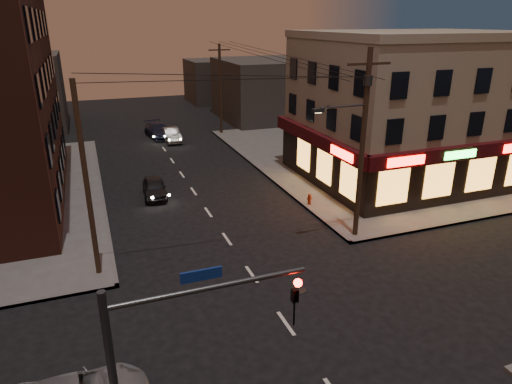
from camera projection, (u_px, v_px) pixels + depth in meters
name	position (u px, v px, depth m)	size (l,w,h in m)	color
ground	(286.00, 323.00, 18.20)	(120.00, 120.00, 0.00)	black
sidewalk_ne	(383.00, 155.00, 40.72)	(24.00, 28.00, 0.15)	#514F4C
pizza_building	(412.00, 108.00, 33.30)	(15.85, 12.85, 10.50)	tan
bg_building_ne_a	(264.00, 90.00, 54.84)	(10.00, 12.00, 7.00)	#3F3D3A
bg_building_nw	(19.00, 92.00, 49.31)	(9.00, 10.00, 8.00)	#3F3D3A
bg_building_ne_b	(216.00, 81.00, 66.62)	(8.00, 8.00, 6.00)	#3F3D3A
utility_pole_main	(361.00, 136.00, 23.44)	(4.20, 0.44, 10.00)	#382619
utility_pole_far	(220.00, 90.00, 46.82)	(0.26, 0.26, 9.00)	#382619
utility_pole_west	(87.00, 183.00, 20.02)	(0.24, 0.24, 9.00)	#382619
traffic_signal	(163.00, 370.00, 10.00)	(4.49, 0.32, 6.47)	#333538
sedan_near	(154.00, 188.00, 31.07)	(1.51, 3.75, 1.28)	black
sedan_mid	(171.00, 135.00, 45.27)	(1.40, 4.03, 1.33)	slate
sedan_far	(158.00, 130.00, 46.85)	(1.99, 4.90, 1.42)	#181B30
fire_hydrant	(309.00, 199.00, 29.43)	(0.31, 0.31, 0.73)	maroon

